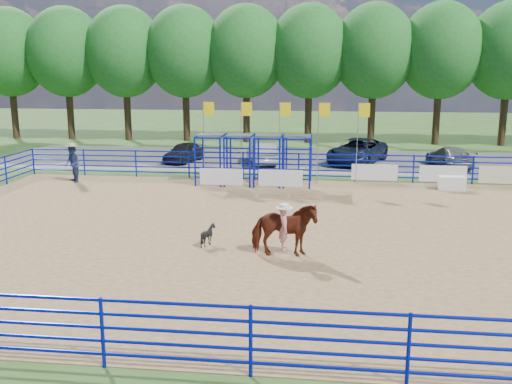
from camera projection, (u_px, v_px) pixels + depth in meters
ground at (286, 233)px, 20.93m from camera, size 120.00×120.00×0.00m
arena_dirt at (286, 233)px, 20.93m from camera, size 30.00×20.00×0.02m
gravel_strip at (303, 160)px, 37.42m from camera, size 40.00×10.00×0.01m
announcer_table at (452, 183)px, 28.15m from camera, size 1.28×0.60×0.68m
horse_and_rider at (284, 228)px, 18.13m from camera, size 2.15×1.07×2.41m
calf at (208, 235)px, 19.37m from camera, size 0.85×0.82×0.73m
spectator_cowboy at (72, 163)px, 29.95m from camera, size 1.18×1.20×2.01m
car_a at (184, 152)px, 36.60m from camera, size 2.33×3.92×1.25m
car_b at (262, 153)px, 35.85m from camera, size 2.48×4.33×1.35m
car_c at (357, 151)px, 36.07m from camera, size 4.48×6.10×1.54m
car_d at (450, 157)px, 34.64m from camera, size 2.55×4.52×1.24m
perimeter_fence at (286, 213)px, 20.77m from camera, size 30.10×20.10×1.50m
chute_assembly at (261, 160)px, 29.46m from camera, size 19.32×2.41×4.20m
treeline at (310, 47)px, 44.53m from camera, size 56.40×6.40×11.24m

